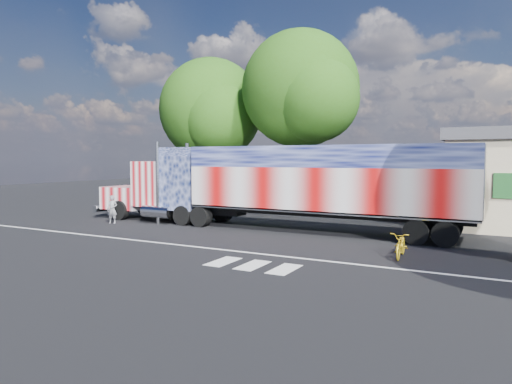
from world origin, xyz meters
The scene contains 8 objects.
ground centered at (0.00, 0.00, 0.00)m, with size 100.00×100.00×0.00m, color black.
lane_markings centered at (1.71, -3.77, 0.01)m, with size 30.00×2.67×0.01m.
semi_truck centered at (1.17, 2.96, 2.38)m, with size 21.68×3.42×4.62m.
coach_bus centered at (-6.43, 10.04, 1.77)m, with size 11.74×2.73×3.42m.
woman centered at (-7.92, 0.49, 0.80)m, with size 0.58×0.38×1.60m, color slate.
bicycle centered at (8.29, -1.14, 0.49)m, with size 0.65×1.85×0.97m, color gold.
tree_n_mid centered at (-2.53, 15.51, 9.14)m, with size 9.73×9.26×13.83m.
tree_nw_a centered at (-11.88, 16.84, 8.09)m, with size 9.85×9.38×12.83m.
Camera 1 is at (11.34, -18.43, 3.66)m, focal length 32.00 mm.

